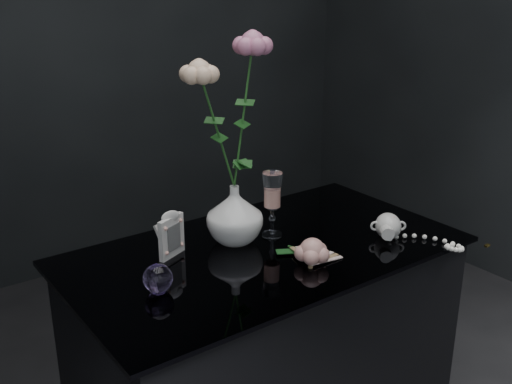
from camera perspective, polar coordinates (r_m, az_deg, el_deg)
table at (r=1.80m, az=0.83°, el=-16.46°), size 1.05×0.58×0.76m
vase at (r=1.61m, az=-2.04°, el=-2.14°), size 0.18×0.18×0.16m
wine_glass at (r=1.65m, az=1.55°, el=-1.21°), size 0.07×0.07×0.18m
picture_frame at (r=1.55m, az=-8.08°, el=-3.94°), size 0.11×0.10×0.13m
paperweight at (r=1.40m, az=-9.32°, el=-8.12°), size 0.08×0.08×0.07m
paper_fan at (r=1.50m, az=5.22°, el=-6.81°), size 0.25×0.23×0.02m
loose_rose at (r=1.52m, az=5.38°, el=-5.60°), size 0.17×0.21×0.07m
pearl_jar at (r=1.70m, az=12.48°, el=-3.07°), size 0.35×0.35×0.07m
roses at (r=1.52m, az=-2.50°, el=7.89°), size 0.24×0.11×0.45m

